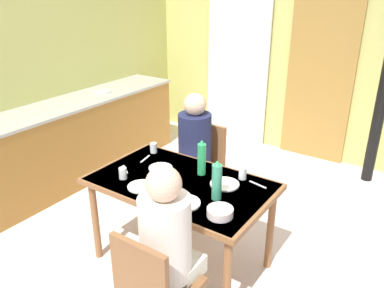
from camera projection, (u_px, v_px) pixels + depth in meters
ground_plane at (163, 248)px, 3.32m from camera, size 6.91×6.91×0.00m
wall_back at (292, 46)px, 4.81m from camera, size 4.16×0.10×2.73m
wall_left at (56, 53)px, 4.32m from camera, size 0.10×3.99×2.73m
door_wooden at (319, 80)px, 4.67m from camera, size 0.80×0.05×2.00m
curtain_panel at (238, 59)px, 5.18m from camera, size 0.90×0.03×2.29m
kitchen_counter at (82, 137)px, 4.46m from camera, size 0.61×2.61×0.91m
dining_table at (181, 191)px, 2.91m from camera, size 1.35×0.81×0.74m
chair_near_diner at (154, 288)px, 2.22m from camera, size 0.40×0.40×0.87m
chair_far_diner at (202, 163)px, 3.71m from camera, size 0.40×0.40×0.87m
person_near_diner at (167, 235)px, 2.21m from camera, size 0.30×0.37×0.77m
person_far_diner at (194, 141)px, 3.50m from camera, size 0.30×0.37×0.77m
water_bottle_green_near at (202, 158)px, 2.94m from camera, size 0.06×0.06×0.28m
water_bottle_green_far at (217, 181)px, 2.61m from camera, size 0.07×0.07×0.29m
serving_bowl_center at (220, 212)px, 2.45m from camera, size 0.17×0.17×0.05m
dinner_plate_near_left at (225, 184)px, 2.83m from camera, size 0.22×0.22×0.01m
dinner_plate_near_right at (161, 168)px, 3.07m from camera, size 0.19×0.19×0.01m
dinner_plate_far_center at (184, 203)px, 2.59m from camera, size 0.23×0.23×0.01m
dinner_plate_far_side at (141, 186)px, 2.80m from camera, size 0.20×0.20×0.01m
drinking_glass_by_near_diner at (243, 173)px, 2.91m from camera, size 0.06×0.06×0.09m
drinking_glass_by_far_diner at (154, 148)px, 3.35m from camera, size 0.06×0.06×0.09m
drinking_glass_spare_center at (123, 173)px, 2.91m from camera, size 0.06×0.06×0.09m
cutlery_knife_near at (125, 169)px, 3.06m from camera, size 0.13×0.10×0.00m
cutlery_fork_near at (145, 159)px, 3.24m from camera, size 0.05×0.15×0.00m
cutlery_knife_far at (258, 185)px, 2.83m from camera, size 0.15×0.05×0.00m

